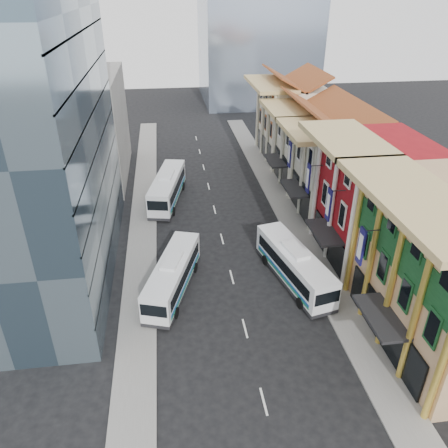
{
  "coord_description": "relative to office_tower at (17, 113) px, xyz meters",
  "views": [
    {
      "loc": [
        -5.22,
        -17.92,
        24.18
      ],
      "look_at": [
        -0.44,
        17.17,
        4.52
      ],
      "focal_mm": 35.0,
      "sensor_mm": 36.0,
      "label": 1
    }
  ],
  "objects": [
    {
      "name": "ground",
      "position": [
        17.0,
        -19.0,
        -15.0
      ],
      "size": [
        200.0,
        200.0,
        0.0
      ],
      "primitive_type": "plane",
      "color": "black",
      "rests_on": "ground"
    },
    {
      "name": "sidewalk_right",
      "position": [
        25.5,
        3.0,
        -14.93
      ],
      "size": [
        3.0,
        90.0,
        0.15
      ],
      "primitive_type": "cube",
      "color": "slate",
      "rests_on": "ground"
    },
    {
      "name": "sidewalk_left",
      "position": [
        8.5,
        3.0,
        -14.93
      ],
      "size": [
        3.0,
        90.0,
        0.15
      ],
      "primitive_type": "cube",
      "color": "slate",
      "rests_on": "ground"
    },
    {
      "name": "shophouse_red",
      "position": [
        31.0,
        -2.0,
        -9.0
      ],
      "size": [
        8.0,
        10.0,
        12.0
      ],
      "primitive_type": "cube",
      "color": "maroon",
      "rests_on": "ground"
    },
    {
      "name": "shophouse_cream_near",
      "position": [
        31.0,
        7.5,
        -10.0
      ],
      "size": [
        8.0,
        9.0,
        10.0
      ],
      "primitive_type": "cube",
      "color": "beige",
      "rests_on": "ground"
    },
    {
      "name": "shophouse_cream_mid",
      "position": [
        31.0,
        16.5,
        -10.0
      ],
      "size": [
        8.0,
        9.0,
        10.0
      ],
      "primitive_type": "cube",
      "color": "beige",
      "rests_on": "ground"
    },
    {
      "name": "shophouse_cream_far",
      "position": [
        31.0,
        27.0,
        -9.5
      ],
      "size": [
        8.0,
        12.0,
        11.0
      ],
      "primitive_type": "cube",
      "color": "beige",
      "rests_on": "ground"
    },
    {
      "name": "office_tower",
      "position": [
        0.0,
        0.0,
        0.0
      ],
      "size": [
        12.0,
        26.0,
        30.0
      ],
      "primitive_type": "cube",
      "color": "#415768",
      "rests_on": "ground"
    },
    {
      "name": "office_block_far",
      "position": [
        1.0,
        23.0,
        -8.0
      ],
      "size": [
        10.0,
        18.0,
        14.0
      ],
      "primitive_type": "cube",
      "color": "gray",
      "rests_on": "ground"
    },
    {
      "name": "bus_left_near",
      "position": [
        11.54,
        -5.3,
        -13.31
      ],
      "size": [
        5.63,
        10.81,
        3.39
      ],
      "primitive_type": null,
      "rotation": [
        0.0,
        0.0,
        -0.32
      ],
      "color": "silver",
      "rests_on": "ground"
    },
    {
      "name": "bus_left_far",
      "position": [
        11.5,
        13.17,
        -13.13
      ],
      "size": [
        5.13,
        11.98,
        3.74
      ],
      "primitive_type": null,
      "rotation": [
        0.0,
        0.0,
        -0.21
      ],
      "color": "silver",
      "rests_on": "ground"
    },
    {
      "name": "bus_right",
      "position": [
        22.5,
        -5.34,
        -13.22
      ],
      "size": [
        4.94,
        11.41,
        3.56
      ],
      "primitive_type": null,
      "rotation": [
        0.0,
        0.0,
        0.22
      ],
      "color": "white",
      "rests_on": "ground"
    }
  ]
}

